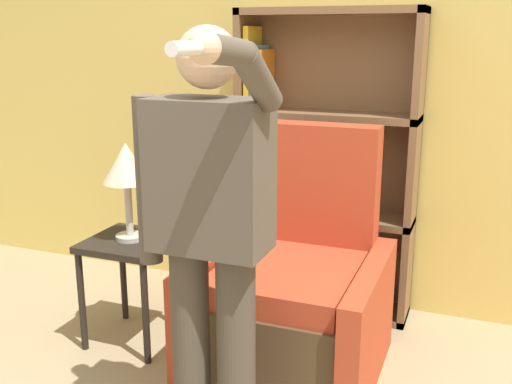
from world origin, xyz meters
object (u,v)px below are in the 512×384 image
Objects in this scene: table_lamp at (126,167)px; side_table at (132,257)px; bookcase at (311,167)px; person_standing at (209,226)px; armchair at (294,297)px.

side_table is at bearing 0.00° from table_lamp.
bookcase is 1.48m from person_standing.
side_table is at bearing -175.19° from armchair.
person_standing is (0.04, -1.47, 0.09)m from bookcase.
bookcase reaches higher than table_lamp.
person_standing reaches higher than table_lamp.
bookcase is at bearing 46.31° from side_table.
person_standing is at bearing -88.52° from bookcase.
person_standing is at bearing -40.51° from side_table.
person_standing is at bearing -40.51° from table_lamp.
armchair is at bearing 4.81° from table_lamp.
armchair is at bearing 4.81° from side_table.
person_standing is at bearing -97.30° from armchair.
person_standing is (-0.10, -0.76, 0.59)m from armchair.
side_table is (-0.76, -0.79, -0.39)m from bookcase.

